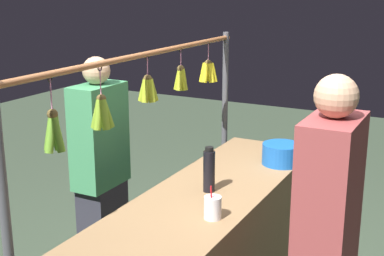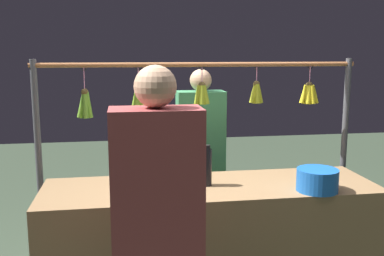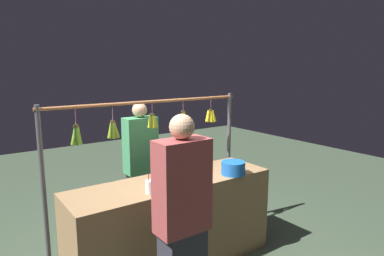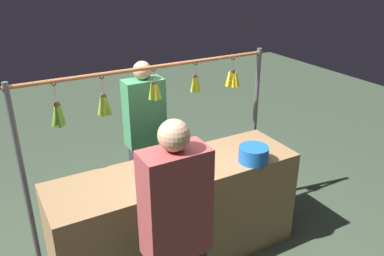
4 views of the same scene
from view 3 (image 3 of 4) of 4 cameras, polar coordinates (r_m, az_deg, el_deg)
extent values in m
cube|color=olive|center=(3.55, -3.15, -15.56)|extent=(2.07, 0.61, 0.90)
cylinder|color=#4C4C51|center=(4.35, 6.10, -5.27)|extent=(0.04, 0.04, 1.67)
cylinder|color=#4C4C51|center=(3.38, -23.42, -10.67)|extent=(0.04, 0.04, 1.67)
cylinder|color=#9E6038|center=(3.57, -6.93, 4.35)|extent=(2.25, 0.03, 0.03)
torus|color=black|center=(4.02, 3.17, 4.80)|extent=(0.04, 0.01, 0.04)
cylinder|color=pink|center=(4.03, 3.16, 3.83)|extent=(0.01, 0.01, 0.13)
sphere|color=brown|center=(4.04, 3.15, 2.90)|extent=(0.05, 0.05, 0.05)
cylinder|color=yellow|center=(4.03, 2.73, 1.95)|extent=(0.07, 0.04, 0.14)
cylinder|color=yellow|center=(4.01, 3.20, 1.91)|extent=(0.06, 0.06, 0.14)
cylinder|color=yellow|center=(4.03, 3.54, 1.94)|extent=(0.05, 0.07, 0.14)
cylinder|color=yellow|center=(4.06, 3.60, 1.99)|extent=(0.07, 0.05, 0.14)
cylinder|color=yellow|center=(4.07, 3.39, 2.04)|extent=(0.06, 0.05, 0.14)
cylinder|color=yellow|center=(4.08, 2.97, 2.05)|extent=(0.05, 0.07, 0.14)
cylinder|color=yellow|center=(4.05, 2.68, 2.00)|extent=(0.06, 0.06, 0.14)
torus|color=black|center=(3.79, -1.50, 4.48)|extent=(0.04, 0.01, 0.04)
cylinder|color=pink|center=(3.79, -1.50, 3.56)|extent=(0.01, 0.01, 0.12)
sphere|color=brown|center=(3.80, -1.50, 2.68)|extent=(0.05, 0.05, 0.05)
cylinder|color=#ADB725|center=(3.80, -1.69, 1.64)|extent=(0.07, 0.04, 0.14)
cylinder|color=#ADB725|center=(3.80, -1.32, 1.63)|extent=(0.04, 0.06, 0.14)
cylinder|color=#ADB725|center=(3.82, -1.26, 1.69)|extent=(0.07, 0.04, 0.14)
cylinder|color=#ADB725|center=(3.83, -1.65, 1.70)|extent=(0.04, 0.07, 0.14)
torus|color=black|center=(3.58, -6.69, 4.08)|extent=(0.04, 0.01, 0.04)
cylinder|color=pink|center=(3.59, -6.67, 3.08)|extent=(0.01, 0.01, 0.12)
sphere|color=brown|center=(3.60, -6.65, 2.10)|extent=(0.05, 0.05, 0.05)
cylinder|color=#9DB227|center=(3.60, -6.98, 1.04)|extent=(0.06, 0.04, 0.14)
cylinder|color=#9DB227|center=(3.59, -6.51, 1.02)|extent=(0.04, 0.06, 0.14)
cylinder|color=#9DB227|center=(3.60, -6.25, 1.07)|extent=(0.06, 0.06, 0.14)
cylinder|color=#9DB227|center=(3.63, -6.46, 1.14)|extent=(0.07, 0.06, 0.14)
cylinder|color=#9DB227|center=(3.63, -6.91, 1.12)|extent=(0.05, 0.07, 0.14)
torus|color=black|center=(3.40, -13.16, 3.55)|extent=(0.04, 0.01, 0.04)
cylinder|color=pink|center=(3.41, -13.11, 2.20)|extent=(0.01, 0.01, 0.16)
sphere|color=brown|center=(3.42, -13.05, 0.90)|extent=(0.05, 0.05, 0.05)
cylinder|color=#7CA72A|center=(3.42, -13.38, -0.41)|extent=(0.07, 0.04, 0.16)
cylinder|color=#7CA72A|center=(3.41, -13.01, -0.44)|extent=(0.05, 0.07, 0.16)
cylinder|color=#7CA72A|center=(3.42, -12.62, -0.37)|extent=(0.07, 0.06, 0.16)
cylinder|color=#7CA72A|center=(3.45, -12.76, -0.30)|extent=(0.06, 0.05, 0.16)
cylinder|color=#7CA72A|center=(3.45, -13.28, -0.33)|extent=(0.05, 0.07, 0.16)
torus|color=black|center=(3.28, -18.93, 3.03)|extent=(0.04, 0.01, 0.04)
cylinder|color=pink|center=(3.29, -18.84, 1.63)|extent=(0.01, 0.01, 0.16)
sphere|color=brown|center=(3.30, -18.77, 0.27)|extent=(0.05, 0.05, 0.05)
cylinder|color=#669F2D|center=(3.31, -18.99, -1.25)|extent=(0.08, 0.04, 0.18)
cylinder|color=#669F2D|center=(3.30, -18.56, -1.26)|extent=(0.04, 0.07, 0.18)
cylinder|color=#669F2D|center=(3.32, -18.39, -1.17)|extent=(0.06, 0.04, 0.18)
cylinder|color=#669F2D|center=(3.33, -18.80, -1.16)|extent=(0.04, 0.08, 0.18)
cylinder|color=black|center=(3.33, -3.68, -6.86)|extent=(0.07, 0.07, 0.23)
cylinder|color=black|center=(3.30, -3.70, -4.72)|extent=(0.05, 0.05, 0.02)
cylinder|color=#1A5BB4|center=(3.56, 6.88, -6.63)|extent=(0.25, 0.25, 0.13)
cylinder|color=silver|center=(3.06, -6.96, -9.67)|extent=(0.09, 0.09, 0.11)
cylinder|color=red|center=(3.04, -7.19, -9.19)|extent=(0.01, 0.02, 0.17)
cube|color=#2D2D38|center=(4.28, -8.33, -12.12)|extent=(0.30, 0.20, 0.75)
cube|color=#3F8C59|center=(4.06, -8.58, -2.85)|extent=(0.38, 0.20, 0.66)
sphere|color=tan|center=(3.99, -8.74, 2.99)|extent=(0.17, 0.17, 0.17)
cube|color=#993F3F|center=(2.51, -1.65, -9.66)|extent=(0.40, 0.21, 0.69)
sphere|color=tan|center=(2.40, -1.70, 0.21)|extent=(0.18, 0.18, 0.18)
camera|label=1|loc=(1.71, -65.43, 5.05)|focal=50.32mm
camera|label=2|loc=(1.23, 47.16, -6.04)|focal=41.11mm
camera|label=4|loc=(0.69, 34.19, 51.96)|focal=37.10mm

